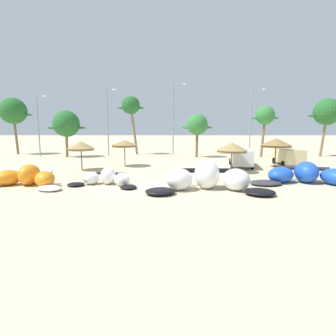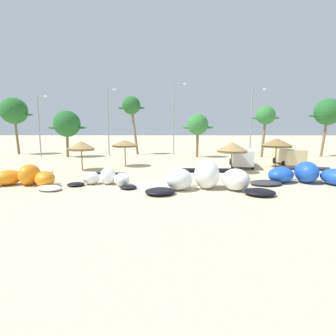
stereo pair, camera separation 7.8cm
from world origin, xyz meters
The scene contains 21 objects.
ground_plane centered at (0.00, 0.00, 0.00)m, with size 260.00×260.00×0.00m, color beige.
kite_left centered at (-8.66, 0.02, 0.57)m, with size 6.81×3.68×1.49m.
kite_left_of_center centered at (-3.08, 0.38, 0.48)m, with size 5.30×3.03×1.24m.
kite_center centered at (3.94, -1.12, 0.74)m, with size 8.42×3.85×1.93m.
kite_right_of_center centered at (11.57, 1.06, 0.60)m, with size 8.52×5.04×1.57m.
beach_umbrella_near_van centered at (-7.09, 7.22, 2.36)m, with size 2.54×2.54×2.81m.
beach_umbrella_middle centered at (-3.37, 9.95, 2.42)m, with size 2.81×2.81×2.78m.
beach_umbrella_near_palms centered at (7.08, 6.02, 2.30)m, with size 2.83×2.83×2.76m.
beach_umbrella_outermost centered at (12.36, 9.35, 2.55)m, with size 3.12×3.12×3.00m.
parked_van centered at (14.28, 10.90, 1.09)m, with size 2.49×5.29×1.84m.
parked_car_second centered at (8.94, 9.91, 1.09)m, with size 2.87×5.59×1.84m.
palm_leftmost centered at (-22.43, 22.91, 6.57)m, with size 5.96×3.97×8.61m.
palm_left centered at (-12.95, 19.10, 4.58)m, with size 5.46×3.64×6.45m.
palm_left_of_gap centered at (-4.53, 23.16, 7.29)m, with size 4.13×2.75×8.84m.
palm_center_left centered at (5.18, 19.08, 4.47)m, with size 4.33×2.88×5.98m.
palm_center_right centered at (14.55, 19.40, 5.65)m, with size 3.86×2.57×7.07m.
palm_right_of_gap centered at (23.41, 20.10, 6.22)m, with size 5.52×3.68×8.12m.
lamppost_west centered at (-17.08, 19.80, 4.79)m, with size 1.58×0.24×8.56m.
lamppost_west_center centered at (-7.57, 21.11, 5.32)m, with size 1.44×0.24×9.63m.
lamppost_east_center centered at (2.02, 22.78, 5.91)m, with size 2.01×0.24×10.67m.
lamppost_east centered at (13.78, 22.94, 5.53)m, with size 2.15×0.24×9.89m.
Camera 2 is at (1.59, -18.49, 4.06)m, focal length 28.79 mm.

